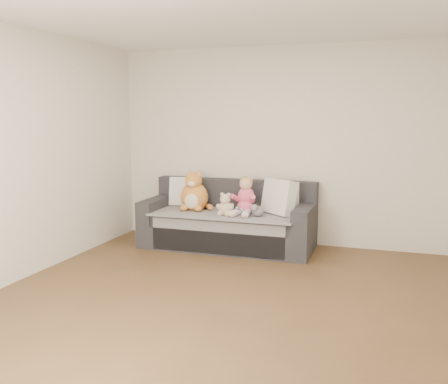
{
  "coord_description": "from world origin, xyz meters",
  "views": [
    {
      "loc": [
        1.35,
        -4.0,
        1.69
      ],
      "look_at": [
        -0.6,
        1.87,
        0.75
      ],
      "focal_mm": 40.0,
      "sensor_mm": 36.0,
      "label": 1
    }
  ],
  "objects_px": {
    "toddler": "(245,198)",
    "plush_cat": "(194,194)",
    "teddy_bear": "(225,206)",
    "sippy_cup": "(237,210)",
    "sofa": "(229,223)"
  },
  "relations": [
    {
      "from": "sofa",
      "to": "sippy_cup",
      "type": "bearing_deg",
      "value": -51.79
    },
    {
      "from": "plush_cat",
      "to": "teddy_bear",
      "type": "distance_m",
      "value": 0.57
    },
    {
      "from": "toddler",
      "to": "plush_cat",
      "type": "xyz_separation_m",
      "value": [
        -0.71,
        0.04,
        0.01
      ]
    },
    {
      "from": "toddler",
      "to": "sippy_cup",
      "type": "bearing_deg",
      "value": -112.48
    },
    {
      "from": "plush_cat",
      "to": "teddy_bear",
      "type": "xyz_separation_m",
      "value": [
        0.51,
        -0.24,
        -0.09
      ]
    },
    {
      "from": "sofa",
      "to": "toddler",
      "type": "bearing_deg",
      "value": -20.21
    },
    {
      "from": "plush_cat",
      "to": "sippy_cup",
      "type": "distance_m",
      "value": 0.69
    },
    {
      "from": "toddler",
      "to": "plush_cat",
      "type": "bearing_deg",
      "value": 177.11
    },
    {
      "from": "sofa",
      "to": "toddler",
      "type": "xyz_separation_m",
      "value": [
        0.25,
        -0.09,
        0.36
      ]
    },
    {
      "from": "sippy_cup",
      "to": "toddler",
      "type": "bearing_deg",
      "value": 67.43
    },
    {
      "from": "plush_cat",
      "to": "sippy_cup",
      "type": "bearing_deg",
      "value": -20.7
    },
    {
      "from": "plush_cat",
      "to": "sippy_cup",
      "type": "relative_size",
      "value": 4.84
    },
    {
      "from": "toddler",
      "to": "sippy_cup",
      "type": "xyz_separation_m",
      "value": [
        -0.06,
        -0.15,
        -0.14
      ]
    },
    {
      "from": "toddler",
      "to": "teddy_bear",
      "type": "bearing_deg",
      "value": -134.96
    },
    {
      "from": "sippy_cup",
      "to": "sofa",
      "type": "bearing_deg",
      "value": 128.21
    }
  ]
}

